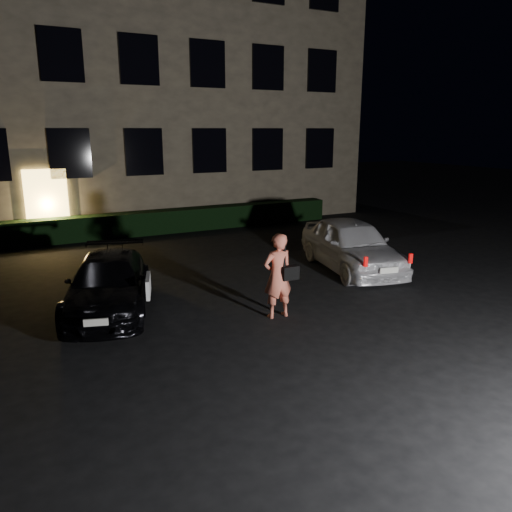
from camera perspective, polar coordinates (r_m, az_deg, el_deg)
ground at (r=9.87m, az=5.16°, el=-8.55°), size 80.00×80.00×0.00m
building at (r=23.27m, az=-15.82°, el=19.16°), size 20.00×8.11×12.00m
hedge at (r=19.11m, az=-11.91°, el=3.75°), size 15.00×0.70×0.85m
sedan at (r=11.25m, az=-16.52°, el=-3.04°), size 2.75×4.32×1.17m
hatch at (r=14.07m, az=10.86°, el=1.29°), size 2.55×4.48×1.44m
man at (r=10.28m, az=2.54°, el=-2.25°), size 0.73×0.43×1.79m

